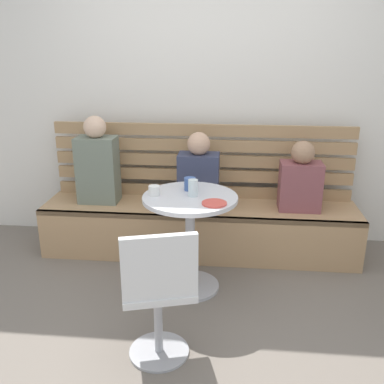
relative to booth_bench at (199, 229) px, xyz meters
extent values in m
plane|color=#70665B|center=(0.00, -1.20, -0.22)|extent=(8.00, 8.00, 0.00)
cube|color=silver|center=(0.00, 0.44, 1.23)|extent=(5.20, 0.10, 2.90)
cube|color=tan|center=(0.00, 0.00, 0.00)|extent=(2.70, 0.52, 0.44)
cube|color=#94734F|center=(0.00, -0.24, 0.20)|extent=(2.70, 0.04, 0.04)
cube|color=#A68157|center=(0.00, 0.24, 0.27)|extent=(2.65, 0.04, 0.10)
cube|color=tan|center=(0.00, 0.24, 0.42)|extent=(2.65, 0.04, 0.10)
cube|color=#A68157|center=(0.00, 0.24, 0.56)|extent=(2.65, 0.04, 0.10)
cube|color=tan|center=(0.00, 0.24, 0.69)|extent=(2.65, 0.04, 0.10)
cube|color=#A68157|center=(0.00, 0.24, 0.83)|extent=(2.65, 0.04, 0.10)
cylinder|color=#ADADB2|center=(-0.02, -0.60, -0.21)|extent=(0.44, 0.44, 0.02)
cylinder|color=#ADADB2|center=(-0.02, -0.60, 0.15)|extent=(0.07, 0.07, 0.69)
cylinder|color=silver|center=(-0.02, -0.60, 0.50)|extent=(0.68, 0.68, 0.03)
cylinder|color=#ADADB2|center=(-0.13, -1.35, -0.21)|extent=(0.36, 0.36, 0.02)
cylinder|color=#ADADB2|center=(-0.13, -1.35, 0.00)|extent=(0.05, 0.05, 0.45)
cube|color=silver|center=(-0.13, -1.35, 0.25)|extent=(0.50, 0.50, 0.04)
cube|color=silver|center=(-0.08, -1.51, 0.45)|extent=(0.40, 0.15, 0.36)
cube|color=slate|center=(-0.88, 0.03, 0.51)|extent=(0.34, 0.22, 0.58)
sphere|color=#DBB293|center=(-0.88, 0.03, 0.88)|extent=(0.19, 0.19, 0.19)
cube|color=brown|center=(0.84, 0.01, 0.42)|extent=(0.34, 0.22, 0.40)
sphere|color=#A37A5B|center=(0.84, 0.01, 0.71)|extent=(0.19, 0.19, 0.19)
cube|color=#333851|center=(-0.01, -0.02, 0.45)|extent=(0.34, 0.22, 0.46)
sphere|color=tan|center=(-0.01, -0.02, 0.77)|extent=(0.19, 0.19, 0.19)
cylinder|color=#3D5B9E|center=(-0.03, -0.47, 0.57)|extent=(0.08, 0.08, 0.09)
cylinder|color=white|center=(-0.27, -0.60, 0.55)|extent=(0.08, 0.08, 0.07)
cylinder|color=silver|center=(0.01, -0.59, 0.58)|extent=(0.07, 0.07, 0.12)
cylinder|color=#DB4C42|center=(0.16, -0.74, 0.52)|extent=(0.17, 0.17, 0.01)
camera|label=1|loc=(0.28, -3.45, 1.54)|focal=40.18mm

